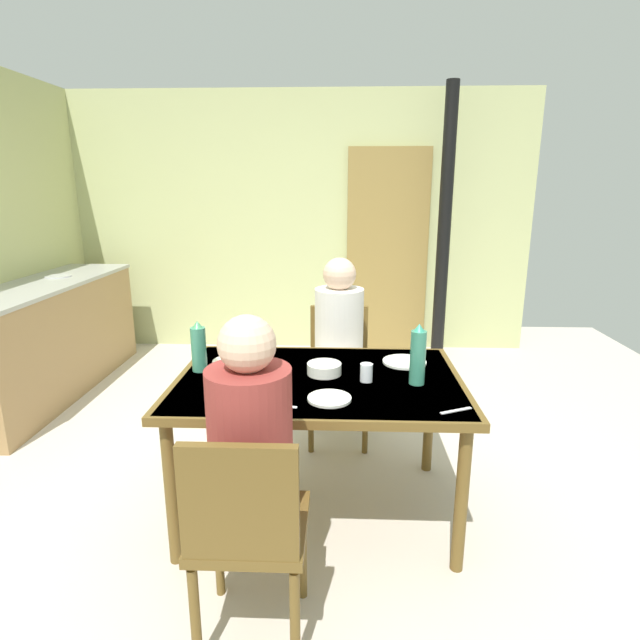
# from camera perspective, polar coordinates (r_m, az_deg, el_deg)

# --- Properties ---
(ground_plane) EXTENTS (6.94, 6.94, 0.00)m
(ground_plane) POSITION_cam_1_polar(r_m,az_deg,el_deg) (3.04, -7.09, -17.92)
(ground_plane) COLOR beige
(wall_back) EXTENTS (4.66, 0.10, 2.53)m
(wall_back) POSITION_cam_1_polar(r_m,az_deg,el_deg) (5.22, -2.78, 10.66)
(wall_back) COLOR #AEB57A
(wall_back) RESTS_ON ground_plane
(door_wooden) EXTENTS (0.80, 0.05, 2.00)m
(door_wooden) POSITION_cam_1_polar(r_m,az_deg,el_deg) (5.17, 7.50, 7.56)
(door_wooden) COLOR olive
(door_wooden) RESTS_ON ground_plane
(stove_pipe_column) EXTENTS (0.12, 0.12, 2.53)m
(stove_pipe_column) POSITION_cam_1_polar(r_m,az_deg,el_deg) (4.95, 13.72, 10.05)
(stove_pipe_column) COLOR black
(stove_pipe_column) RESTS_ON ground_plane
(kitchen_counter) EXTENTS (0.61, 2.09, 0.91)m
(kitchen_counter) POSITION_cam_1_polar(r_m,az_deg,el_deg) (4.64, -28.39, -1.87)
(kitchen_counter) COLOR #96734A
(kitchen_counter) RESTS_ON ground_plane
(dining_table) EXTENTS (1.39, 0.96, 0.73)m
(dining_table) POSITION_cam_1_polar(r_m,az_deg,el_deg) (2.52, -0.14, -7.88)
(dining_table) COLOR brown
(dining_table) RESTS_ON ground_plane
(chair_near_diner) EXTENTS (0.40, 0.40, 0.87)m
(chair_near_diner) POSITION_cam_1_polar(r_m,az_deg,el_deg) (1.90, -8.16, -22.02)
(chair_near_diner) COLOR brown
(chair_near_diner) RESTS_ON ground_plane
(chair_far_diner) EXTENTS (0.40, 0.40, 0.87)m
(chair_far_diner) POSITION_cam_1_polar(r_m,az_deg,el_deg) (3.36, 2.10, -5.03)
(chair_far_diner) COLOR brown
(chair_far_diner) RESTS_ON ground_plane
(person_near_diner) EXTENTS (0.30, 0.37, 0.77)m
(person_near_diner) POSITION_cam_1_polar(r_m,az_deg,el_deg) (1.87, -7.72, -12.51)
(person_near_diner) COLOR maroon
(person_near_diner) RESTS_ON ground_plane
(person_far_diner) EXTENTS (0.30, 0.37, 0.77)m
(person_far_diner) POSITION_cam_1_polar(r_m,az_deg,el_deg) (3.14, 2.14, -0.99)
(person_far_diner) COLOR silver
(person_far_diner) RESTS_ON ground_plane
(water_bottle_green_near) EXTENTS (0.07, 0.07, 0.29)m
(water_bottle_green_near) POSITION_cam_1_polar(r_m,az_deg,el_deg) (2.42, 10.88, -3.95)
(water_bottle_green_near) COLOR #38866A
(water_bottle_green_near) RESTS_ON dining_table
(water_bottle_green_far) EXTENTS (0.07, 0.07, 0.26)m
(water_bottle_green_far) POSITION_cam_1_polar(r_m,az_deg,el_deg) (2.62, -13.40, -3.01)
(water_bottle_green_far) COLOR #3B8568
(water_bottle_green_far) RESTS_ON dining_table
(serving_bowl_center) EXTENTS (0.17, 0.17, 0.05)m
(serving_bowl_center) POSITION_cam_1_polar(r_m,az_deg,el_deg) (2.53, 0.48, -5.46)
(serving_bowl_center) COLOR silver
(serving_bowl_center) RESTS_ON dining_table
(dinner_plate_near_left) EXTENTS (0.23, 0.23, 0.01)m
(dinner_plate_near_left) POSITION_cam_1_polar(r_m,az_deg,el_deg) (2.73, 9.42, -4.64)
(dinner_plate_near_left) COLOR white
(dinner_plate_near_left) RESTS_ON dining_table
(dinner_plate_near_right) EXTENTS (0.19, 0.19, 0.01)m
(dinner_plate_near_right) POSITION_cam_1_polar(r_m,az_deg,el_deg) (2.25, 1.06, -8.76)
(dinner_plate_near_right) COLOR white
(dinner_plate_near_right) RESTS_ON dining_table
(dinner_plate_far_center) EXTENTS (0.22, 0.22, 0.01)m
(dinner_plate_far_center) POSITION_cam_1_polar(r_m,az_deg,el_deg) (2.74, -9.63, -4.60)
(dinner_plate_far_center) COLOR white
(dinner_plate_far_center) RESTS_ON dining_table
(drinking_glass_by_near_diner) EXTENTS (0.06, 0.06, 0.09)m
(drinking_glass_by_near_diner) POSITION_cam_1_polar(r_m,az_deg,el_deg) (2.45, 5.21, -5.87)
(drinking_glass_by_near_diner) COLOR silver
(drinking_glass_by_near_diner) RESTS_ON dining_table
(cutlery_knife_near) EXTENTS (0.14, 0.08, 0.00)m
(cutlery_knife_near) POSITION_cam_1_polar(r_m,az_deg,el_deg) (2.22, 14.96, -9.75)
(cutlery_knife_near) COLOR silver
(cutlery_knife_near) RESTS_ON dining_table
(cutlery_fork_near) EXTENTS (0.15, 0.04, 0.00)m
(cutlery_fork_near) POSITION_cam_1_polar(r_m,az_deg,el_deg) (2.19, -4.51, -9.55)
(cutlery_fork_near) COLOR silver
(cutlery_fork_near) RESTS_ON dining_table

